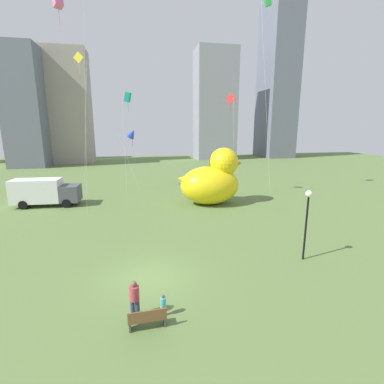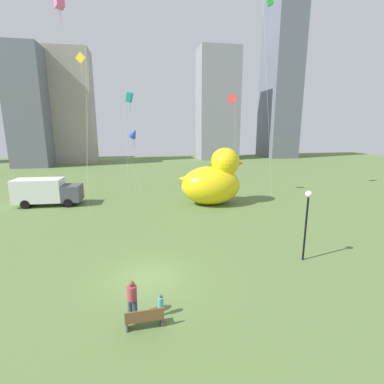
# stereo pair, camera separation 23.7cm
# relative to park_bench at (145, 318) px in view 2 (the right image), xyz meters

# --- Properties ---
(ground_plane) EXTENTS (140.00, 140.00, 0.00)m
(ground_plane) POSITION_rel_park_bench_xyz_m (0.26, 4.01, -0.47)
(ground_plane) COLOR #5C763E
(park_bench) EXTENTS (1.58, 0.53, 0.90)m
(park_bench) POSITION_rel_park_bench_xyz_m (0.00, 0.00, 0.00)
(park_bench) COLOR brown
(park_bench) RESTS_ON ground
(person_adult) EXTENTS (0.42, 0.42, 1.71)m
(person_adult) POSITION_rel_park_bench_xyz_m (-0.49, 0.84, 0.47)
(person_adult) COLOR #38476B
(person_adult) RESTS_ON ground
(person_child) EXTENTS (0.25, 0.25, 1.01)m
(person_child) POSITION_rel_park_bench_xyz_m (0.71, 0.69, 0.09)
(person_child) COLOR silver
(person_child) RESTS_ON ground
(giant_inflatable_duck) EXTENTS (7.23, 4.64, 5.99)m
(giant_inflatable_duck) POSITION_rel_park_bench_xyz_m (7.67, 18.46, 2.08)
(giant_inflatable_duck) COLOR yellow
(giant_inflatable_duck) RESTS_ON ground
(lamppost) EXTENTS (0.41, 0.41, 4.40)m
(lamppost) POSITION_rel_park_bench_xyz_m (9.79, 4.48, 2.72)
(lamppost) COLOR black
(lamppost) RESTS_ON ground
(box_truck) EXTENTS (6.67, 2.64, 2.85)m
(box_truck) POSITION_rel_park_bench_xyz_m (-9.63, 20.98, 0.98)
(box_truck) COLOR white
(box_truck) RESTS_ON ground
(city_skyline) EXTENTS (85.10, 19.26, 39.91)m
(city_skyline) POSITION_rel_park_bench_xyz_m (3.34, 62.32, 15.14)
(city_skyline) COLOR #9E938C
(city_skyline) RESTS_ON ground
(kite_teal) EXTENTS (1.17, 1.34, 12.25)m
(kite_teal) POSITION_rel_park_bench_xyz_m (-0.82, 26.13, 11.04)
(kite_teal) COLOR silver
(kite_teal) RESTS_ON ground
(kite_red) EXTENTS (1.16, 1.21, 11.83)m
(kite_red) POSITION_rel_park_bench_xyz_m (10.60, 21.68, 10.23)
(kite_red) COLOR silver
(kite_red) RESTS_ON ground
(kite_blue) EXTENTS (2.74, 2.71, 8.09)m
(kite_blue) POSITION_rel_park_bench_xyz_m (-0.52, 28.19, 6.83)
(kite_blue) COLOR silver
(kite_blue) RESTS_ON ground
(kite_green) EXTENTS (2.36, 1.63, 22.03)m
(kite_green) POSITION_rel_park_bench_xyz_m (14.44, 21.80, 20.69)
(kite_green) COLOR silver
(kite_green) RESTS_ON ground
(kite_yellow) EXTENTS (1.55, 1.04, 16.34)m
(kite_yellow) POSITION_rel_park_bench_xyz_m (-6.01, 26.08, 14.33)
(kite_yellow) COLOR silver
(kite_yellow) RESTS_ON ground
(kite_pink) EXTENTS (2.41, 2.48, 18.07)m
(kite_pink) POSITION_rel_park_bench_xyz_m (-5.43, 15.38, 16.82)
(kite_pink) COLOR silver
(kite_pink) RESTS_ON ground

